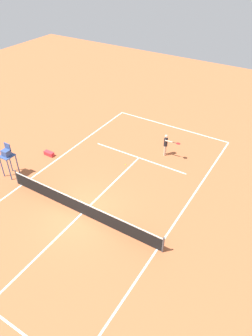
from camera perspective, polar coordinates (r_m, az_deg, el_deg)
name	(u,v)px	position (r m, az deg, el deg)	size (l,w,h in m)	color
ground_plane	(82,213)	(18.61, -8.03, -8.17)	(60.00, 60.00, 0.00)	#B76038
court_lines	(82,213)	(18.61, -8.03, -8.17)	(9.94, 24.42, 0.01)	white
tennis_net	(81,207)	(18.27, -8.16, -7.07)	(10.54, 0.10, 1.07)	#4C4C51
player_serving	(166,143)	(22.76, 7.32, 4.47)	(1.29, 0.47, 1.69)	beige
tennis_ball	(125,165)	(22.08, -0.13, 0.64)	(0.07, 0.07, 0.07)	#CCE033
umpire_chair	(7,155)	(21.64, -20.76, 2.18)	(0.80, 0.80, 2.41)	#38518C
equipment_bag	(49,154)	(23.69, -13.79, 2.57)	(0.76, 0.32, 0.30)	red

